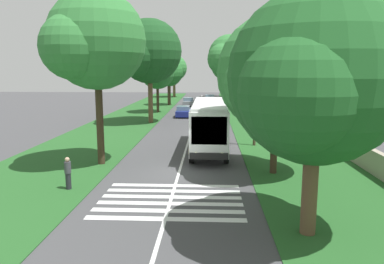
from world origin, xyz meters
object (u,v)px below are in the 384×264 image
at_px(roadside_tree_left_1, 157,73).
at_px(roadside_tree_right_1, 311,82).
at_px(roadside_tree_left_3, 168,73).
at_px(roadside_tree_right_2, 274,76).
at_px(trailing_car_2, 188,102).
at_px(pedestrian, 68,173).
at_px(roadside_tree_right_4, 228,57).
at_px(utility_pole, 256,91).
at_px(roadside_building, 357,95).
at_px(roadside_tree_left_4, 148,53).
at_px(roadside_tree_right_3, 224,67).
at_px(trailing_car_1, 208,106).
at_px(coach_bus, 209,123).
at_px(roadside_tree_left_0, 94,43).
at_px(trailing_car_0, 183,112).
at_px(roadside_tree_right_0, 230,70).
at_px(roadside_tree_left_2, 174,69).
at_px(trailing_car_3, 210,98).

distance_m(roadside_tree_left_1, roadside_tree_right_1, 41.23).
relative_size(roadside_tree_left_3, roadside_tree_right_2, 0.86).
xyz_separation_m(trailing_car_2, roadside_tree_left_1, (-10.24, 3.94, 5.02)).
bearing_deg(pedestrian, roadside_tree_right_4, -13.11).
relative_size(utility_pole, roadside_building, 0.64).
relative_size(roadside_tree_left_4, utility_pole, 1.38).
bearing_deg(trailing_car_2, roadside_tree_right_2, -170.09).
xyz_separation_m(trailing_car_2, roadside_tree_left_4, (-20.81, 3.41, 7.32)).
bearing_deg(roadside_tree_right_4, roadside_tree_left_1, 130.23).
bearing_deg(roadside_tree_right_4, roadside_tree_right_1, -179.29).
bearing_deg(utility_pole, trailing_car_2, 12.24).
height_order(roadside_tree_right_3, roadside_tree_right_4, roadside_tree_right_4).
bearing_deg(trailing_car_1, coach_bus, -179.52).
distance_m(roadside_tree_left_1, roadside_tree_left_3, 11.16).
relative_size(coach_bus, roadside_building, 0.83).
height_order(roadside_tree_left_0, pedestrian, roadside_tree_left_0).
distance_m(roadside_tree_right_2, roadside_tree_right_4, 40.42).
distance_m(roadside_tree_left_0, roadside_tree_left_4, 19.29).
bearing_deg(roadside_tree_right_3, roadside_tree_right_4, 179.41).
bearing_deg(trailing_car_1, roadside_tree_right_1, -174.88).
xyz_separation_m(coach_bus, trailing_car_0, (20.47, 3.42, -1.48)).
distance_m(trailing_car_0, roadside_tree_left_4, 10.00).
xyz_separation_m(coach_bus, utility_pole, (1.94, -3.68, 2.31)).
bearing_deg(roadside_tree_right_0, roadside_tree_left_2, 45.85).
bearing_deg(roadside_tree_left_3, trailing_car_0, -167.02).
distance_m(roadside_tree_right_0, roadside_tree_right_4, 9.85).
relative_size(roadside_tree_right_1, utility_pole, 1.05).
distance_m(roadside_tree_left_2, roadside_tree_left_4, 40.58).
height_order(trailing_car_0, trailing_car_2, same).
distance_m(roadside_tree_right_4, roadside_building, 23.93).
xyz_separation_m(trailing_car_3, roadside_tree_left_3, (-7.03, 7.15, 4.86)).
bearing_deg(roadside_tree_right_2, pedestrian, 108.24).
xyz_separation_m(roadside_tree_left_3, roadside_tree_left_4, (-21.73, -0.09, 2.45)).
distance_m(trailing_car_3, roadside_tree_left_1, 20.33).
bearing_deg(roadside_tree_right_1, roadside_tree_left_3, 11.88).
bearing_deg(roadside_tree_left_4, roadside_tree_left_3, 0.24).
bearing_deg(roadside_tree_left_0, roadside_tree_left_2, 0.78).
xyz_separation_m(roadside_tree_left_2, roadside_tree_right_0, (-11.49, -11.83, -0.35)).
distance_m(roadside_tree_left_2, roadside_tree_right_2, 62.53).
relative_size(roadside_tree_left_2, roadside_tree_right_1, 1.04).
relative_size(roadside_tree_left_4, roadside_tree_right_0, 1.35).
xyz_separation_m(trailing_car_0, trailing_car_2, (15.02, 0.17, 0.00)).
distance_m(trailing_car_0, roadside_tree_left_2, 35.50).
relative_size(trailing_car_1, pedestrian, 2.54).
xyz_separation_m(roadside_tree_right_1, utility_pole, (16.39, -0.08, -1.27)).
bearing_deg(roadside_tree_right_2, roadside_tree_left_0, 81.68).
distance_m(roadside_tree_right_3, utility_pole, 54.98).
bearing_deg(roadside_tree_left_2, utility_pole, -167.60).
distance_m(roadside_tree_left_3, roadside_tree_right_4, 10.66).
height_order(roadside_tree_right_4, roadside_building, roadside_tree_right_4).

